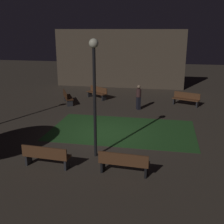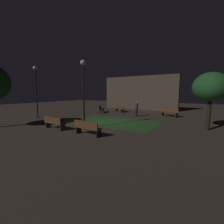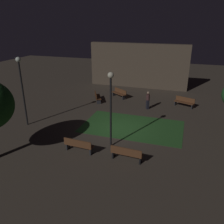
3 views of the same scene
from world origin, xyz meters
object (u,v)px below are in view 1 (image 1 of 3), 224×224
at_px(bench_corner, 97,92).
at_px(bench_front_left, 124,162).
at_px(lamp_post_path_center, 94,80).
at_px(pedestrian, 139,97).
at_px(bench_path_side, 186,99).
at_px(bench_near_trees, 67,97).
at_px(bench_front_right, 46,155).

bearing_deg(bench_corner, bench_front_left, -71.52).
height_order(lamp_post_path_center, pedestrian, lamp_post_path_center).
bearing_deg(bench_path_side, bench_near_trees, -172.57).
distance_m(bench_corner, bench_path_side, 6.46).
distance_m(bench_path_side, lamp_post_path_center, 10.13).
xyz_separation_m(bench_front_left, lamp_post_path_center, (-1.37, 1.30, 2.71)).
xyz_separation_m(bench_path_side, lamp_post_path_center, (-4.13, -8.84, 2.71)).
bearing_deg(bench_front_right, pedestrian, 72.94).
distance_m(bench_front_right, bench_front_left, 2.96).
height_order(bench_path_side, pedestrian, pedestrian).
bearing_deg(bench_front_right, bench_near_trees, 104.88).
bearing_deg(bench_near_trees, lamp_post_path_center, -62.77).
bearing_deg(bench_corner, lamp_post_path_center, -76.65).
relative_size(bench_front_left, lamp_post_path_center, 0.39).
bearing_deg(bench_front_left, bench_path_side, 74.74).
distance_m(bench_front_left, pedestrian, 8.57).
bearing_deg(bench_near_trees, bench_path_side, 7.43).
bearing_deg(bench_front_right, bench_path_side, 60.55).
relative_size(bench_front_right, bench_corner, 1.04).
xyz_separation_m(bench_front_right, bench_corner, (-0.69, 10.90, 0.00)).
relative_size(bench_path_side, pedestrian, 1.15).
xyz_separation_m(bench_front_right, bench_path_side, (5.72, 10.14, 0.00)).
distance_m(bench_corner, bench_near_trees, 2.51).
height_order(bench_front_right, pedestrian, pedestrian).
bearing_deg(bench_corner, pedestrian, -35.34).
distance_m(bench_corner, lamp_post_path_center, 10.24).
distance_m(bench_front_left, bench_corner, 11.50).
relative_size(bench_front_right, bench_front_left, 1.00).
distance_m(bench_near_trees, pedestrian, 5.08).
relative_size(bench_front_left, bench_near_trees, 1.00).
relative_size(bench_front_left, pedestrian, 1.13).
bearing_deg(bench_corner, bench_front_right, -86.39).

